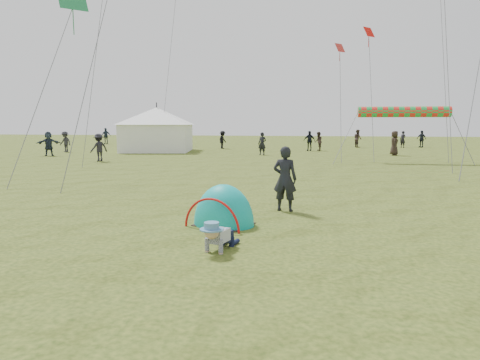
% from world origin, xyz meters
% --- Properties ---
extents(ground, '(140.00, 140.00, 0.00)m').
position_xyz_m(ground, '(0.00, 0.00, 0.00)').
color(ground, '#253A11').
extents(crawling_toddler, '(0.75, 0.91, 0.60)m').
position_xyz_m(crawling_toddler, '(-0.83, 0.22, 0.30)').
color(crawling_toddler, black).
rests_on(crawling_toddler, ground).
extents(popup_tent, '(1.79, 1.63, 1.91)m').
position_xyz_m(popup_tent, '(-1.14, 2.25, 0.00)').
color(popup_tent, '#029B93').
rests_on(popup_tent, ground).
extents(standing_adult, '(0.69, 0.50, 1.75)m').
position_xyz_m(standing_adult, '(0.16, 4.07, 0.87)').
color(standing_adult, black).
rests_on(standing_adult, ground).
extents(event_marquee, '(6.52, 6.52, 3.87)m').
position_xyz_m(event_marquee, '(-11.83, 26.64, 1.94)').
color(event_marquee, white).
rests_on(event_marquee, ground).
extents(crowd_person_0, '(0.70, 0.56, 1.67)m').
position_xyz_m(crowd_person_0, '(-2.75, 23.84, 0.83)').
color(crowd_person_0, black).
rests_on(crowd_person_0, ground).
extents(crowd_person_1, '(0.90, 1.01, 1.71)m').
position_xyz_m(crowd_person_1, '(5.15, 35.03, 0.86)').
color(crowd_person_1, '#392B29').
rests_on(crowd_person_1, ground).
extents(crowd_person_2, '(1.02, 1.07, 1.78)m').
position_xyz_m(crowd_person_2, '(-21.85, 37.39, 0.89)').
color(crowd_person_2, '#222E3B').
rests_on(crowd_person_2, ground).
extents(crowd_person_3, '(1.14, 1.26, 1.70)m').
position_xyz_m(crowd_person_3, '(-12.04, 17.11, 0.85)').
color(crowd_person_3, black).
rests_on(crowd_person_3, ground).
extents(crowd_person_4, '(0.95, 0.78, 1.66)m').
position_xyz_m(crowd_person_4, '(-11.45, 26.93, 0.83)').
color(crowd_person_4, black).
rests_on(crowd_person_4, ground).
extents(crowd_person_5, '(1.62, 1.33, 1.74)m').
position_xyz_m(crowd_person_5, '(-17.76, 20.62, 0.87)').
color(crowd_person_5, '#232C3B').
rests_on(crowd_person_5, ground).
extents(crowd_person_6, '(0.67, 0.68, 1.58)m').
position_xyz_m(crowd_person_6, '(-12.64, 26.37, 0.79)').
color(crowd_person_6, '#232227').
rests_on(crowd_person_6, ground).
extents(crowd_person_7, '(1.02, 0.99, 1.66)m').
position_xyz_m(crowd_person_7, '(-14.96, 37.20, 0.83)').
color(crowd_person_7, '#2B241F').
rests_on(crowd_person_7, ground).
extents(crowd_person_8, '(1.05, 0.62, 1.68)m').
position_xyz_m(crowd_person_8, '(0.62, 29.35, 0.84)').
color(crowd_person_8, black).
rests_on(crowd_person_8, ground).
extents(crowd_person_9, '(1.19, 0.87, 1.66)m').
position_xyz_m(crowd_person_9, '(-18.89, 24.56, 0.83)').
color(crowd_person_9, '#27262C').
rests_on(crowd_person_9, ground).
extents(crowd_person_10, '(0.68, 0.93, 1.77)m').
position_xyz_m(crowd_person_10, '(6.74, 25.14, 0.88)').
color(crowd_person_10, black).
rests_on(crowd_person_10, ground).
extents(crowd_person_11, '(1.12, 1.53, 1.60)m').
position_xyz_m(crowd_person_11, '(-18.16, 37.76, 0.80)').
color(crowd_person_11, black).
rests_on(crowd_person_11, ground).
extents(crowd_person_12, '(0.67, 0.68, 1.58)m').
position_xyz_m(crowd_person_12, '(9.33, 35.30, 0.79)').
color(crowd_person_12, black).
rests_on(crowd_person_12, ground).
extents(crowd_person_13, '(0.62, 0.79, 1.60)m').
position_xyz_m(crowd_person_13, '(1.37, 29.44, 0.80)').
color(crowd_person_13, '#372A25').
rests_on(crowd_person_13, ground).
extents(crowd_person_14, '(0.95, 0.96, 1.62)m').
position_xyz_m(crowd_person_14, '(11.19, 36.09, 0.81)').
color(crowd_person_14, black).
rests_on(crowd_person_14, ground).
extents(crowd_person_15, '(0.86, 1.17, 1.62)m').
position_xyz_m(crowd_person_15, '(-7.22, 31.03, 0.81)').
color(crowd_person_15, black).
rests_on(crowd_person_15, ground).
extents(rainbow_tube_kite, '(5.25, 0.64, 0.64)m').
position_xyz_m(rainbow_tube_kite, '(6.18, 19.64, 3.00)').
color(rainbow_tube_kite, red).
extents(diamond_kite_0, '(0.86, 0.86, 0.70)m').
position_xyz_m(diamond_kite_0, '(4.52, 23.94, 8.50)').
color(diamond_kite_0, red).
extents(diamond_kite_6, '(0.74, 0.74, 0.61)m').
position_xyz_m(diamond_kite_6, '(2.58, 23.24, 7.39)').
color(diamond_kite_6, red).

